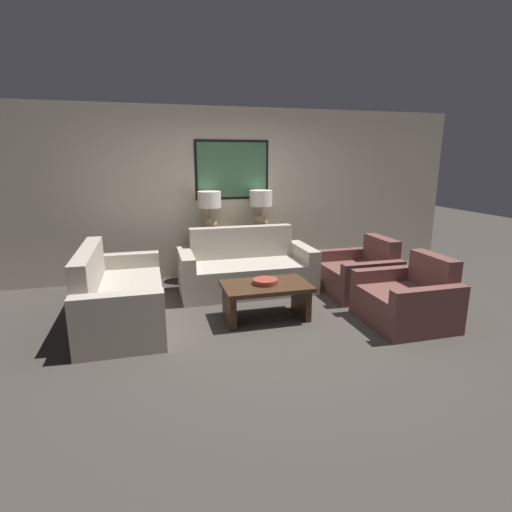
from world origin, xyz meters
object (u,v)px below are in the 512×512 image
table_lamp_left (209,207)px  decorative_bowl (265,281)px  table_lamp_right (261,205)px  console_table (236,255)px  couch_by_side (119,297)px  armchair_near_back_wall (360,275)px  couch_by_back_wall (246,270)px  armchair_near_camera (407,301)px  coffee_table (266,294)px

table_lamp_left → decorative_bowl: size_ratio=2.21×
table_lamp_left → table_lamp_right: size_ratio=1.00×
console_table → table_lamp_right: bearing=0.0°
console_table → couch_by_side: size_ratio=0.74×
table_lamp_right → armchair_near_back_wall: table_lamp_right is taller
table_lamp_right → couch_by_side: bearing=-146.3°
couch_by_back_wall → armchair_near_back_wall: bearing=-19.8°
armchair_near_camera → armchair_near_back_wall: bearing=90.0°
console_table → table_lamp_right: size_ratio=2.18×
console_table → couch_by_side: (-1.71, -1.41, -0.07)m
table_lamp_left → decorative_bowl: (0.38, -1.77, -0.69)m
table_lamp_right → decorative_bowl: size_ratio=2.21×
decorative_bowl → couch_by_back_wall: bearing=88.3°
armchair_near_camera → coffee_table: bearing=160.5°
couch_by_side → decorative_bowl: (1.67, -0.35, 0.16)m
table_lamp_left → table_lamp_right: (0.82, 0.00, 0.00)m
coffee_table → decorative_bowl: decorative_bowl is taller
console_table → couch_by_side: couch_by_side is taller
console_table → armchair_near_back_wall: armchair_near_back_wall is taller
couch_by_side → armchair_near_camera: (3.23, -0.91, -0.03)m
couch_by_back_wall → couch_by_side: (-1.71, -0.73, 0.00)m
table_lamp_left → armchair_near_camera: 3.15m
coffee_table → table_lamp_left: bearing=102.2°
couch_by_side → coffee_table: size_ratio=1.85×
armchair_near_back_wall → armchair_near_camera: same height
armchair_near_camera → console_table: bearing=123.3°
console_table → table_lamp_right: table_lamp_right is taller
decorative_bowl → armchair_near_back_wall: bearing=19.1°
table_lamp_left → couch_by_back_wall: (0.41, -0.68, -0.86)m
table_lamp_right → decorative_bowl: 1.95m
table_lamp_right → armchair_near_back_wall: bearing=-47.7°
table_lamp_right → armchair_near_back_wall: 1.88m
table_lamp_right → coffee_table: bearing=-103.7°
couch_by_back_wall → coffee_table: (-0.03, -1.10, 0.01)m
table_lamp_left → couch_by_back_wall: table_lamp_left is taller
table_lamp_right → armchair_near_camera: bearing=-64.3°
table_lamp_left → couch_by_side: bearing=-132.6°
coffee_table → armchair_near_camera: armchair_near_camera is taller
table_lamp_left → table_lamp_right: bearing=0.0°
armchair_near_back_wall → table_lamp_left: bearing=147.6°
couch_by_side → coffee_table: couch_by_side is taller
console_table → armchair_near_back_wall: (1.52, -1.23, -0.10)m
coffee_table → decorative_bowl: size_ratio=3.49×
table_lamp_right → coffee_table: (-0.43, -1.78, -0.84)m
console_table → coffee_table: 1.78m
couch_by_side → armchair_near_back_wall: 3.24m
table_lamp_left → couch_by_side: size_ratio=0.34×
couch_by_back_wall → couch_by_side: bearing=-156.8°
table_lamp_left → coffee_table: (0.38, -1.78, -0.84)m
console_table → table_lamp_left: table_lamp_left is taller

